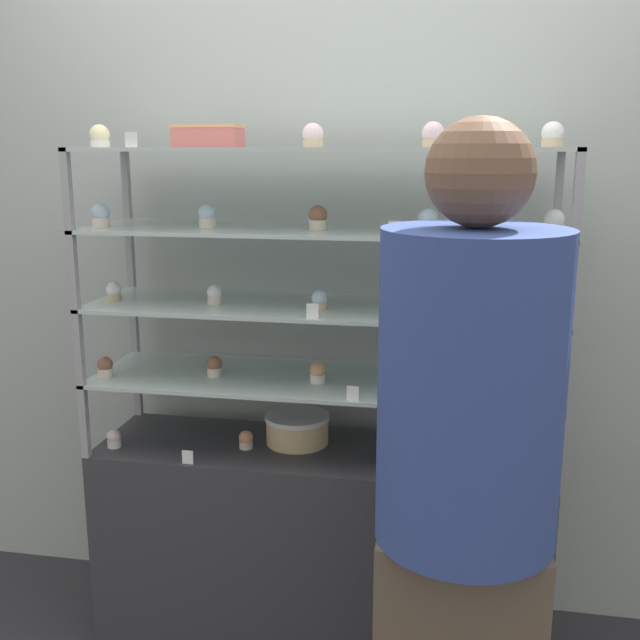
{
  "coord_description": "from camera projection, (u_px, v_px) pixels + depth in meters",
  "views": [
    {
      "loc": [
        0.43,
        -2.28,
        1.69
      ],
      "look_at": [
        0.0,
        0.0,
        1.16
      ],
      "focal_mm": 42.0,
      "sensor_mm": 36.0,
      "label": 1
    }
  ],
  "objects": [
    {
      "name": "ground_plane",
      "position": [
        320.0,
        640.0,
        2.64
      ],
      "size": [
        20.0,
        20.0,
        0.0
      ],
      "primitive_type": "plane",
      "color": "#2D2D33"
    },
    {
      "name": "back_wall",
      "position": [
        338.0,
        260.0,
        2.7
      ],
      "size": [
        8.0,
        0.05,
        2.6
      ],
      "color": "#A8B2AD",
      "rests_on": "ground_plane"
    },
    {
      "name": "display_base",
      "position": [
        320.0,
        547.0,
        2.56
      ],
      "size": [
        1.48,
        0.43,
        0.72
      ],
      "color": "#333338",
      "rests_on": "ground_plane"
    },
    {
      "name": "display_riser_lower",
      "position": [
        320.0,
        383.0,
        2.43
      ],
      "size": [
        1.48,
        0.43,
        0.24
      ],
      "color": "#99999E",
      "rests_on": "display_base"
    },
    {
      "name": "display_riser_middle",
      "position": [
        320.0,
        309.0,
        2.38
      ],
      "size": [
        1.48,
        0.43,
        0.24
      ],
      "color": "#99999E",
      "rests_on": "display_riser_lower"
    },
    {
      "name": "display_riser_upper",
      "position": [
        320.0,
        233.0,
        2.32
      ],
      "size": [
        1.48,
        0.43,
        0.24
      ],
      "color": "#99999E",
      "rests_on": "display_riser_middle"
    },
    {
      "name": "display_riser_top",
      "position": [
        320.0,
        152.0,
        2.27
      ],
      "size": [
        1.48,
        0.43,
        0.24
      ],
      "color": "#99999E",
      "rests_on": "display_riser_upper"
    },
    {
      "name": "layer_cake_centerpiece",
      "position": [
        297.0,
        428.0,
        2.52
      ],
      "size": [
        0.22,
        0.22,
        0.1
      ],
      "color": "#DBBC84",
      "rests_on": "display_base"
    },
    {
      "name": "sheet_cake_frosted",
      "position": [
        208.0,
        136.0,
        2.37
      ],
      "size": [
        0.21,
        0.12,
        0.07
      ],
      "color": "#C66660",
      "rests_on": "display_riser_top"
    },
    {
      "name": "cupcake_0",
      "position": [
        114.0,
        439.0,
        2.49
      ],
      "size": [
        0.05,
        0.05,
        0.06
      ],
      "color": "white",
      "rests_on": "display_base"
    },
    {
      "name": "cupcake_1",
      "position": [
        246.0,
        440.0,
        2.48
      ],
      "size": [
        0.05,
        0.05,
        0.06
      ],
      "color": "beige",
      "rests_on": "display_base"
    },
    {
      "name": "cupcake_2",
      "position": [
        386.0,
        456.0,
        2.35
      ],
      "size": [
        0.05,
        0.05,
        0.06
      ],
      "color": "#CCB28C",
      "rests_on": "display_base"
    },
    {
      "name": "cupcake_3",
      "position": [
        540.0,
        469.0,
        2.25
      ],
      "size": [
        0.05,
        0.05,
        0.06
      ],
      "color": "#CCB28C",
      "rests_on": "display_base"
    },
    {
      "name": "price_tag_0",
      "position": [
        188.0,
        457.0,
        2.36
      ],
      "size": [
        0.04,
        0.0,
        0.04
      ],
      "color": "white",
      "rests_on": "display_base"
    },
    {
      "name": "cupcake_4",
      "position": [
        105.0,
        367.0,
        2.44
      ],
      "size": [
        0.05,
        0.05,
        0.07
      ],
      "color": "beige",
      "rests_on": "display_riser_lower"
    },
    {
      "name": "cupcake_5",
      "position": [
        214.0,
        366.0,
        2.45
      ],
      "size": [
        0.05,
        0.05,
        0.07
      ],
      "color": "beige",
      "rests_on": "display_riser_lower"
    },
    {
      "name": "cupcake_6",
      "position": [
        316.0,
        373.0,
        2.38
      ],
      "size": [
        0.05,
        0.05,
        0.07
      ],
      "color": "white",
      "rests_on": "display_riser_lower"
    },
    {
      "name": "cupcake_7",
      "position": [
        430.0,
        382.0,
        2.29
      ],
      "size": [
        0.05,
        0.05,
        0.07
      ],
      "color": "beige",
      "rests_on": "display_riser_lower"
    },
    {
      "name": "cupcake_8",
      "position": [
        541.0,
        385.0,
        2.25
      ],
      "size": [
        0.05,
        0.05,
        0.07
      ],
      "color": "white",
      "rests_on": "display_riser_lower"
    },
    {
      "name": "price_tag_1",
      "position": [
        353.0,
        393.0,
        2.21
      ],
      "size": [
        0.04,
        0.0,
        0.04
      ],
      "color": "white",
      "rests_on": "display_riser_lower"
    },
    {
      "name": "cupcake_9",
      "position": [
        114.0,
        292.0,
        2.44
      ],
      "size": [
        0.05,
        0.05,
        0.06
      ],
      "color": "#CCB28C",
      "rests_on": "display_riser_middle"
    },
    {
      "name": "cupcake_10",
      "position": [
        215.0,
        295.0,
        2.39
      ],
      "size": [
        0.05,
        0.05,
        0.06
      ],
      "color": "beige",
      "rests_on": "display_riser_middle"
    },
    {
      "name": "cupcake_11",
      "position": [
        319.0,
        300.0,
        2.3
      ],
      "size": [
        0.05,
        0.05,
        0.06
      ],
      "color": "#CCB28C",
      "rests_on": "display_riser_middle"
    },
    {
      "name": "cupcake_12",
      "position": [
        426.0,
        307.0,
        2.21
      ],
      "size": [
        0.05,
        0.05,
        0.06
      ],
      "color": "white",
      "rests_on": "display_riser_middle"
    },
    {
      "name": "cupcake_13",
      "position": [
        547.0,
        307.0,
        2.2
      ],
      "size": [
        0.05,
        0.05,
        0.06
      ],
      "color": "#CCB28C",
      "rests_on": "display_riser_middle"
    },
    {
      "name": "price_tag_2",
      "position": [
        312.0,
        311.0,
        2.18
      ],
      "size": [
        0.04,
        0.0,
        0.04
      ],
      "color": "white",
      "rests_on": "display_riser_middle"
    },
    {
      "name": "cupcake_14",
      "position": [
        101.0,
        216.0,
        2.35
      ],
      "size": [
        0.06,
        0.06,
        0.07
      ],
      "color": "beige",
      "rests_on": "display_riser_upper"
    },
    {
      "name": "cupcake_15",
      "position": [
        208.0,
        216.0,
        2.34
      ],
      "size": [
        0.06,
        0.06,
        0.07
      ],
      "color": "beige",
      "rests_on": "display_riser_upper"
    },
    {
      "name": "cupcake_16",
      "position": [
        317.0,
        218.0,
        2.28
      ],
      "size": [
        0.06,
        0.06,
        0.07
      ],
      "color": "beige",
      "rests_on": "display_riser_upper"
    },
    {
      "name": "cupcake_17",
      "position": [
        428.0,
        221.0,
        2.17
      ],
      "size": [
        0.06,
        0.06,
        0.07
      ],
      "color": "#CCB28C",
      "rests_on": "display_riser_upper"
    },
    {
      "name": "cupcake_18",
      "position": [
        554.0,
        223.0,
        2.13
      ],
      "size": [
        0.06,
        0.06,
        0.07
      ],
      "color": "white",
      "rests_on": "display_riser_upper"
    },
    {
      "name": "price_tag_3",
      "position": [
        395.0,
        229.0,
        2.08
      ],
      "size": [
        0.04,
        0.0,
        0.04
      ],
      "color": "white",
      "rests_on": "display_riser_upper"
    },
    {
      "name": "cupcake_19",
      "position": [
        100.0,
        137.0,
        2.34
      ],
      "size": [
        0.06,
        0.06,
        0.07
      ],
      "color": "white",
      "rests_on": "display_riser_top"
    },
    {
      "name": "cupcake_20",
      "position": [
        313.0,
        136.0,
        2.2
      ],
      "size": [
        0.06,
        0.06,
        0.07
      ],
      "color": "#CCB28C",
      "rests_on": "display_riser_top"
    },
    {
      "name": "cupcake_21",
      "position": [
        433.0,
        135.0,
        2.09
      ],
      "size": [
        0.06,
        0.06,
        0.07
      ],
      "color": "#CCB28C",
      "rests_on": "display_riser_top"
    },
    {
      "name": "cupcake_22",
      "position": [
        553.0,
        135.0,
        2.09
      ],
      "size": [
        0.06,
        0.06,
        0.07
      ],
      "color": "#CCB28C",
      "rests_on": "display_riser_top"
    },
    {
      "name": "price_tag_4",
      "position": [
        131.0,
        140.0,
        2.17
      ],
      "size": [
        0.04,
        0.0,
        0.04
      ],
      "color": "white",
      "rests_on": "display_riser_top"
    },
    {
      "name": "donut_glazed",
      "position": [
        467.0,
        142.0,
        2.2
      ],
      "size": [
        0.12,
        0.12,
        0.03
      ],
      "color": "#EFE5CC",
      "rests_on": "display_riser_top"
    },
    {
      "name": "customer_figure",
      "position": [
        465.0,
        486.0,
        1.71
      ],
      "size": [
        0.41,
        0.41,
        1.76
      ],
      "color": "brown",
      "rests_on": "ground_plane"
    }
  ]
}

